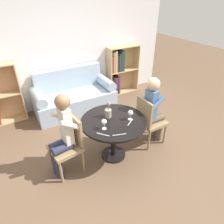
% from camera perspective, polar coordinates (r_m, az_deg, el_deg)
% --- Properties ---
extents(ground_plane, '(16.00, 16.00, 0.00)m').
position_cam_1_polar(ground_plane, '(3.46, 0.42, -12.16)').
color(ground_plane, brown).
extents(back_wall, '(5.20, 0.05, 2.70)m').
position_cam_1_polar(back_wall, '(4.64, -14.02, 17.80)').
color(back_wall, silver).
rests_on(back_wall, ground_plane).
extents(round_table, '(1.00, 1.00, 0.71)m').
position_cam_1_polar(round_table, '(3.08, 0.47, -4.35)').
color(round_table, black).
rests_on(round_table, ground_plane).
extents(couch, '(1.76, 0.80, 0.92)m').
position_cam_1_polar(couch, '(4.61, -10.75, 4.24)').
color(couch, '#9EB2C6').
rests_on(couch, ground_plane).
extents(bookshelf_right, '(0.83, 0.28, 1.22)m').
position_cam_1_polar(bookshelf_right, '(5.24, 1.91, 11.78)').
color(bookshelf_right, tan).
rests_on(bookshelf_right, ground_plane).
extents(chair_left, '(0.47, 0.47, 0.90)m').
position_cam_1_polar(chair_left, '(3.00, -12.15, -8.53)').
color(chair_left, '#937A56').
rests_on(chair_left, ground_plane).
extents(chair_right, '(0.42, 0.42, 0.90)m').
position_cam_1_polar(chair_right, '(3.47, 10.43, -2.13)').
color(chair_right, '#937A56').
rests_on(chair_right, ground_plane).
extents(person_left, '(0.44, 0.37, 1.28)m').
position_cam_1_polar(person_left, '(2.85, -14.06, -6.37)').
color(person_left, '#282D47').
rests_on(person_left, ground_plane).
extents(person_right, '(0.42, 0.34, 1.25)m').
position_cam_1_polar(person_right, '(3.43, 11.82, 0.80)').
color(person_right, brown).
rests_on(person_right, ground_plane).
extents(wine_glass_left, '(0.08, 0.08, 0.16)m').
position_cam_1_polar(wine_glass_left, '(2.77, -2.28, -2.87)').
color(wine_glass_left, white).
rests_on(wine_glass_left, round_table).
extents(wine_glass_right, '(0.08, 0.08, 0.16)m').
position_cam_1_polar(wine_glass_right, '(2.98, 5.31, -0.30)').
color(wine_glass_right, white).
rests_on(wine_glass_right, round_table).
extents(flower_vase, '(0.10, 0.10, 0.27)m').
position_cam_1_polar(flower_vase, '(3.04, -1.11, 0.04)').
color(flower_vase, '#9E9384').
rests_on(flower_vase, round_table).
extents(knife_left_setting, '(0.13, 0.16, 0.00)m').
position_cam_1_polar(knife_left_setting, '(2.73, -2.59, -6.43)').
color(knife_left_setting, silver).
rests_on(knife_left_setting, round_table).
extents(fork_left_setting, '(0.17, 0.11, 0.00)m').
position_cam_1_polar(fork_left_setting, '(2.98, 5.24, -2.91)').
color(fork_left_setting, silver).
rests_on(fork_left_setting, round_table).
extents(knife_right_setting, '(0.18, 0.07, 0.00)m').
position_cam_1_polar(knife_right_setting, '(2.73, 2.10, -6.47)').
color(knife_right_setting, silver).
rests_on(knife_right_setting, round_table).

